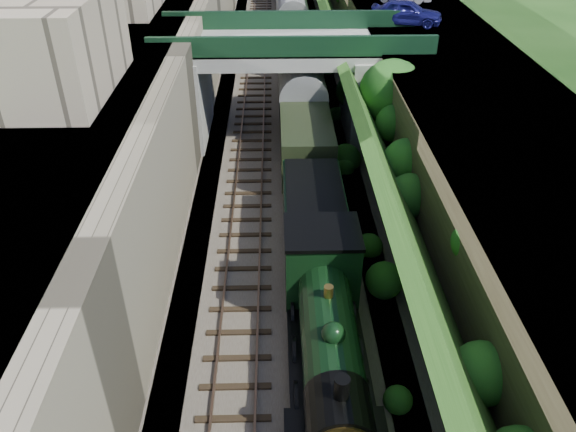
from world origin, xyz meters
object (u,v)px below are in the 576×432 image
Objects in this scene: tree at (393,94)px; tender at (314,219)px; road_bridge at (298,75)px; locomotive at (327,330)px; car_blue at (406,12)px.

tree reaches higher than tender.
locomotive is (0.26, -19.70, -2.18)m from road_bridge.
locomotive is at bearing -107.59° from tree.
locomotive is 7.37m from tender.
car_blue is at bearing 66.49° from tender.
car_blue is 0.44× the size of locomotive.
tree is at bearing 57.88° from tender.
tree is 15.84m from locomotive.
car_blue is at bearing 25.03° from road_bridge.
tree is at bearing -44.20° from road_bridge.
car_blue reaches higher than tender.
tree is 1.10× the size of tender.
locomotive reaches higher than tender.
car_blue is (2.09, 8.13, 2.37)m from tree.
tree is at bearing -177.47° from car_blue.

